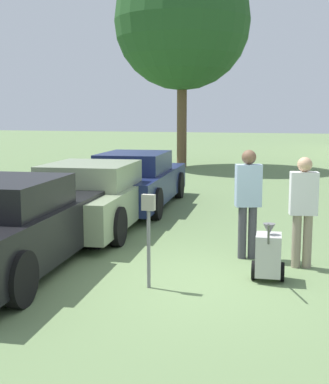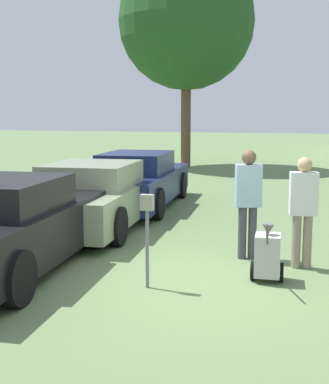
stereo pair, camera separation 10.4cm
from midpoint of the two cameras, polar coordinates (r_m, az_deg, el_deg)
ground_plane at (r=7.81m, az=1.34°, el=-9.61°), size 120.00×120.00×0.00m
parked_car_black at (r=8.60m, az=-16.98°, el=-3.57°), size 2.44×4.96×1.44m
parked_car_sage at (r=11.43m, az=-7.83°, el=-0.51°), size 2.45×5.07×1.39m
parked_car_navy at (r=13.86m, az=-3.28°, el=1.17°), size 2.33×5.39×1.42m
parking_meter at (r=7.35m, az=-2.12°, el=-3.32°), size 0.18×0.09×1.32m
person_worker at (r=8.94m, az=8.58°, el=-0.49°), size 0.47×0.35×1.82m
person_supervisor at (r=8.57m, az=14.25°, el=-1.36°), size 0.46×0.30×1.75m
equipment_cart at (r=7.92m, az=10.64°, el=-6.57°), size 0.49×1.00×1.00m
shade_tree at (r=24.52m, az=1.78°, el=17.73°), size 5.98×5.98×9.40m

